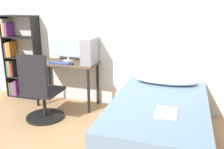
% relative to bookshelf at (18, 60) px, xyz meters
% --- Properties ---
extents(ground_plane, '(14.00, 14.00, 0.00)m').
position_rel_bookshelf_xyz_m(ground_plane, '(1.54, -1.40, -0.69)').
color(ground_plane, tan).
extents(wall_back, '(8.00, 0.05, 2.50)m').
position_rel_bookshelf_xyz_m(wall_back, '(1.54, 0.15, 0.56)').
color(wall_back, silver).
rests_on(wall_back, ground_plane).
extents(desk, '(1.04, 0.51, 0.75)m').
position_rel_bookshelf_xyz_m(desk, '(1.06, -0.13, -0.07)').
color(desk, brown).
rests_on(desk, ground_plane).
extents(bookshelf, '(0.66, 0.26, 1.50)m').
position_rel_bookshelf_xyz_m(bookshelf, '(0.00, 0.00, 0.00)').
color(bookshelf, black).
rests_on(bookshelf, ground_plane).
extents(office_chair, '(0.58, 0.58, 1.04)m').
position_rel_bookshelf_xyz_m(office_chair, '(0.96, -0.77, -0.31)').
color(office_chair, black).
rests_on(office_chair, ground_plane).
extents(bed, '(1.19, 2.00, 0.55)m').
position_rel_bookshelf_xyz_m(bed, '(2.71, -0.87, -0.42)').
color(bed, '#4C3D2D').
rests_on(bed, ground_plane).
extents(pillow, '(0.90, 0.36, 0.11)m').
position_rel_bookshelf_xyz_m(pillow, '(2.71, -0.13, -0.09)').
color(pillow, '#B2B7C6').
rests_on(pillow, bed).
extents(magazine, '(0.24, 0.32, 0.01)m').
position_rel_bookshelf_xyz_m(magazine, '(2.82, -1.18, -0.14)').
color(magazine, silver).
rests_on(magazine, bed).
extents(monitor, '(0.58, 0.19, 0.38)m').
position_rel_bookshelf_xyz_m(monitor, '(1.03, 0.02, 0.26)').
color(monitor, '#B7B7BC').
rests_on(monitor, desk).
extents(keyboard, '(0.35, 0.12, 0.02)m').
position_rel_bookshelf_xyz_m(keyboard, '(1.00, -0.23, 0.07)').
color(keyboard, '#33477A').
rests_on(keyboard, desk).
extents(pc_tower, '(0.18, 0.38, 0.42)m').
position_rel_bookshelf_xyz_m(pc_tower, '(1.47, -0.08, 0.27)').
color(pc_tower, '#99999E').
rests_on(pc_tower, desk).
extents(mouse, '(0.06, 0.09, 0.02)m').
position_rel_bookshelf_xyz_m(mouse, '(1.22, -0.23, 0.07)').
color(mouse, black).
rests_on(mouse, desk).
extents(phone, '(0.07, 0.14, 0.01)m').
position_rel_bookshelf_xyz_m(phone, '(0.62, -0.12, 0.07)').
color(phone, '#B7B7BC').
rests_on(phone, desk).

